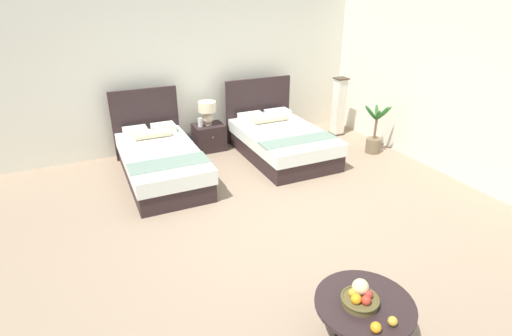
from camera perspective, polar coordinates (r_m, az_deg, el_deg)
ground_plane at (r=5.31m, az=3.38°, el=-7.92°), size 10.11×10.20×0.02m
wall_back at (r=7.67m, az=-8.38°, el=13.41°), size 10.11×0.12×2.75m
wall_side_right at (r=7.09m, az=26.30°, el=10.20°), size 0.12×5.80×2.75m
bed_near_window at (r=6.55m, az=-13.53°, el=1.05°), size 1.16×2.22×1.24m
bed_near_corner at (r=7.24m, az=3.52°, el=4.01°), size 1.35×2.10×1.23m
nightstand at (r=7.56m, az=-6.75°, el=4.41°), size 0.55×0.47×0.49m
table_lamp at (r=7.42m, az=-6.99°, el=8.21°), size 0.33×0.33×0.44m
vase at (r=7.37m, az=-7.99°, el=6.49°), size 0.09×0.09×0.16m
coffee_table at (r=3.74m, az=15.18°, el=-19.19°), size 0.85×0.85×0.41m
fruit_bowl at (r=3.61m, az=14.70°, el=-17.44°), size 0.32×0.32×0.20m
loose_apple at (r=3.52m, az=18.99°, el=-20.05°), size 0.08×0.08×0.08m
loose_orange at (r=3.43m, az=16.80°, el=-21.03°), size 0.09×0.09×0.09m
floor_lamp_corner at (r=8.39m, az=11.78°, el=8.59°), size 0.25×0.25×1.18m
potted_palm at (r=7.67m, az=16.58°, el=4.28°), size 0.57×0.44×0.93m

